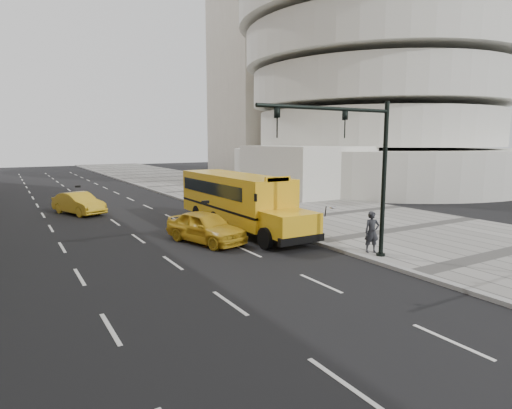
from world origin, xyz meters
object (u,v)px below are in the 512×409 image
traffic_signal (359,161)px  taxi_near (206,227)px  school_bus (236,197)px  pedestrian (372,232)px  taxi_far (79,203)px

traffic_signal → taxi_near: bearing=119.4°
school_bus → taxi_near: 3.85m
school_bus → taxi_near: bearing=-141.5°
pedestrian → traffic_signal: 3.45m
school_bus → traffic_signal: traffic_signal is taller
traffic_signal → pedestrian: bearing=22.1°
school_bus → taxi_far: size_ratio=2.64×
school_bus → pedestrian: bearing=-75.0°
school_bus → taxi_far: bearing=125.9°
school_bus → pedestrian: school_bus is taller
taxi_near → pedestrian: size_ratio=2.54×
taxi_near → traffic_signal: (3.60, -6.39, 3.33)m
school_bus → traffic_signal: 9.04m
taxi_far → traffic_signal: 19.97m
taxi_near → pedestrian: (5.08, -5.79, 0.27)m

